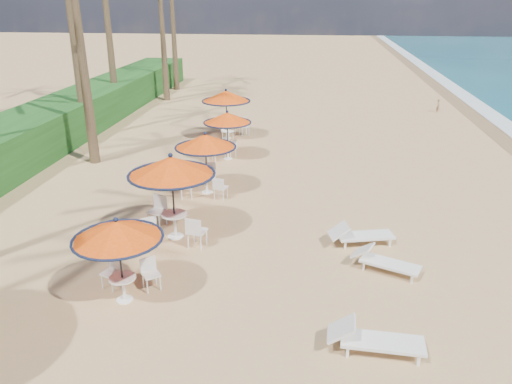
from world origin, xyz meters
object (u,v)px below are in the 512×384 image
at_px(station_0, 119,237).
at_px(station_2, 205,149).
at_px(station_1, 170,177).
at_px(station_3, 226,122).
at_px(lounger_mid, 383,261).
at_px(station_4, 227,102).
at_px(lounger_far, 359,234).
at_px(lounger_near, 372,339).

height_order(station_0, station_2, station_2).
xyz_separation_m(station_1, station_3, (0.28, 7.57, -0.27)).
height_order(station_1, lounger_mid, station_1).
height_order(station_2, lounger_mid, station_2).
height_order(station_0, station_4, station_4).
bearing_deg(lounger_far, lounger_mid, -83.72).
xyz_separation_m(station_0, lounger_mid, (6.19, 2.03, -1.34)).
height_order(lounger_near, lounger_mid, lounger_near).
height_order(station_2, station_3, station_2).
height_order(station_1, station_3, station_1).
relative_size(station_1, station_2, 1.15).
distance_m(station_3, station_4, 3.37).
relative_size(station_4, lounger_near, 1.27).
relative_size(station_3, lounger_near, 1.10).
bearing_deg(lounger_near, station_1, 143.01).
distance_m(station_2, lounger_near, 9.64).
bearing_deg(station_2, lounger_near, -57.79).
height_order(station_3, lounger_far, station_3).
relative_size(station_0, station_2, 0.95).
height_order(station_0, lounger_near, station_0).
height_order(station_1, lounger_far, station_1).
xyz_separation_m(station_0, station_3, (0.56, 10.83, -0.00)).
bearing_deg(lounger_far, station_2, 132.81).
relative_size(station_0, station_1, 0.82).
bearing_deg(lounger_far, station_3, 110.89).
bearing_deg(station_3, station_0, -92.95).
height_order(station_0, lounger_mid, station_0).
bearing_deg(station_0, lounger_near, -12.38).
xyz_separation_m(lounger_near, lounger_far, (0.07, 4.68, -0.01)).
distance_m(lounger_near, lounger_mid, 3.31).
bearing_deg(station_1, station_0, -94.94).
relative_size(station_0, lounger_mid, 1.17).
relative_size(lounger_near, lounger_far, 1.00).
xyz_separation_m(station_0, lounger_near, (5.59, -1.23, -1.31)).
height_order(station_1, lounger_near, station_1).
distance_m(lounger_near, lounger_far, 4.68).
bearing_deg(lounger_far, station_0, -162.48).
bearing_deg(station_1, station_3, 87.91).
bearing_deg(station_4, lounger_mid, -63.07).
bearing_deg(station_1, lounger_far, 1.99).
distance_m(station_1, lounger_far, 5.62).
distance_m(station_2, lounger_mid, 7.57).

